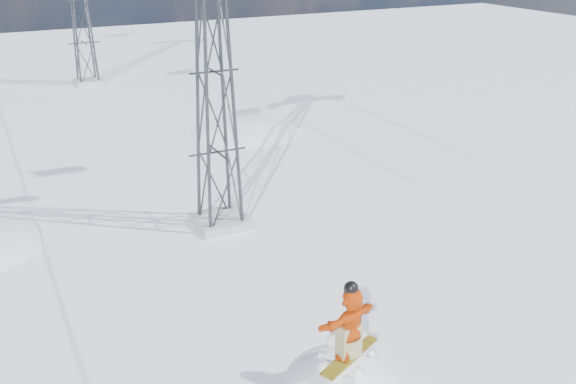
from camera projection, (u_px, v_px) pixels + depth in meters
name	position (u px, v px, depth m)	size (l,w,h in m)	color
ground	(306.00, 354.00, 15.94)	(120.00, 120.00, 0.00)	white
snow_terrain	(46.00, 309.00, 35.20)	(39.00, 37.00, 22.00)	white
lift_tower_near	(214.00, 73.00, 20.80)	(5.20, 1.80, 11.43)	#999999
lift_tower_far	(79.00, 0.00, 41.48)	(5.20, 1.80, 11.43)	#999999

